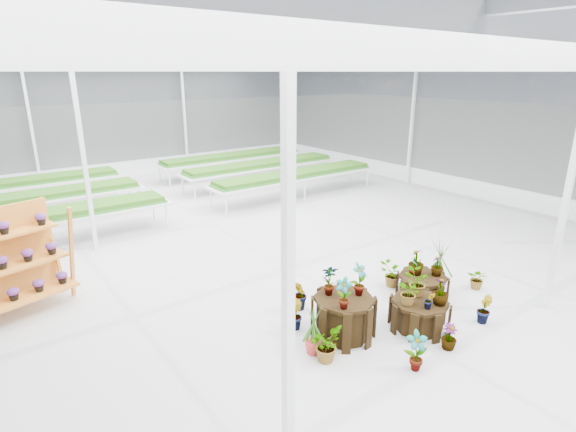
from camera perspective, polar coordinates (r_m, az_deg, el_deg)
ground_plane at (r=9.85m, az=0.20°, el=-7.36°), size 24.00×24.00×0.00m
greenhouse_shell at (r=9.12m, az=0.21°, el=5.53°), size 18.00×24.00×4.50m
steel_frame at (r=9.12m, az=0.21°, el=5.53°), size 18.00×24.00×4.50m
nursery_benches at (r=15.76m, az=-15.67°, el=3.33°), size 16.00×7.00×0.84m
plinth_tall at (r=7.62m, az=7.04°, el=-12.58°), size 1.16×1.16×0.70m
plinth_mid at (r=8.13m, az=16.31°, el=-11.91°), size 1.22×1.22×0.52m
plinth_low at (r=9.24m, az=16.67°, el=-8.50°), size 1.11×1.11×0.43m
shelf_rack at (r=9.41m, az=-31.39°, el=-5.06°), size 1.98×1.38×1.91m
nursery_plants at (r=8.22m, az=12.89°, el=-9.35°), size 4.56×2.93×1.27m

